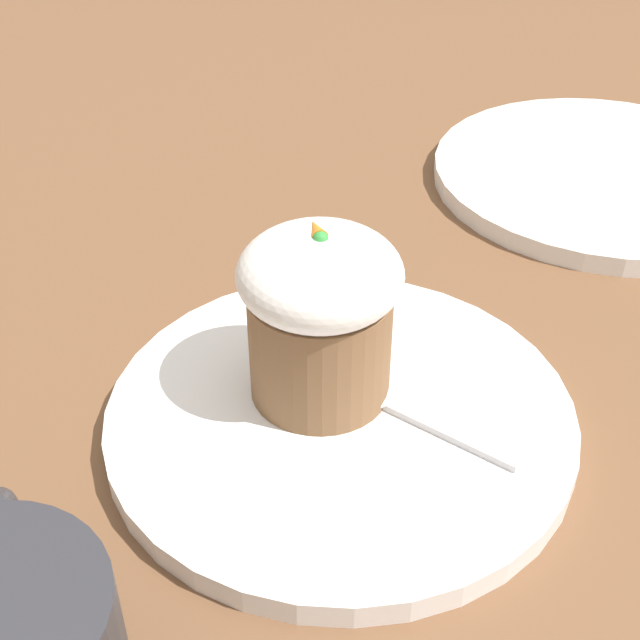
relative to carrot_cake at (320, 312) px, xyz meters
name	(u,v)px	position (x,y,z in m)	size (l,w,h in m)	color
ground_plane	(340,427)	(-0.02, -0.01, -0.06)	(4.00, 4.00, 0.00)	brown
dessert_plate	(340,417)	(-0.02, -0.01, -0.06)	(0.24, 0.24, 0.01)	white
carrot_cake	(320,312)	(0.00, 0.00, 0.00)	(0.08, 0.08, 0.10)	brown
spoon	(376,395)	(-0.01, -0.03, -0.05)	(0.10, 0.09, 0.01)	silver
side_plate	(607,175)	(0.20, -0.27, -0.06)	(0.26, 0.26, 0.01)	white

